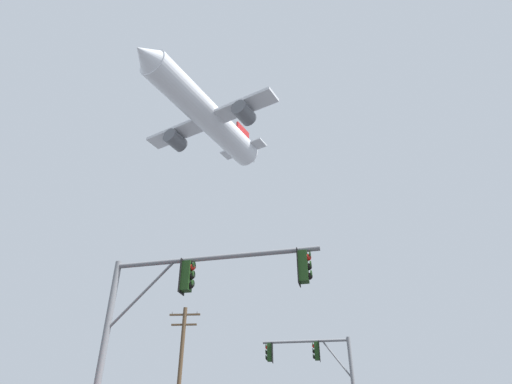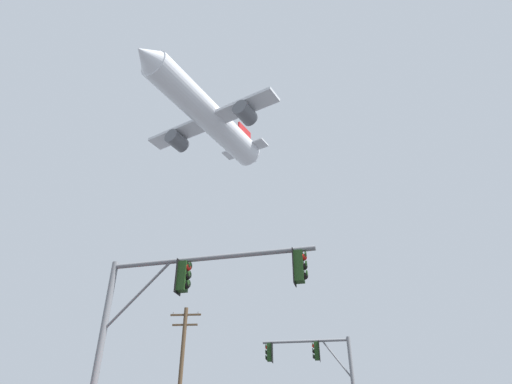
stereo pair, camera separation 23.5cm
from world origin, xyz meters
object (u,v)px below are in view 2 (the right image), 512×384
utility_pole (181,373)px  airplane (208,116)px  signal_pole_far (320,368)px  signal_pole_near (177,303)px

utility_pole → airplane: (-2.46, 12.75, 33.62)m
signal_pole_far → utility_pole: utility_pole is taller
signal_pole_far → signal_pole_near: bearing=-112.2°
utility_pole → airplane: 36.04m
airplane → signal_pole_near: bearing=-77.9°
signal_pole_near → airplane: size_ratio=0.26×
signal_pole_near → signal_pole_far: (4.75, 11.67, -0.20)m
signal_pole_far → utility_pole: (-8.83, 6.12, 0.59)m
signal_pole_near → utility_pole: bearing=102.9°
signal_pole_far → airplane: 40.67m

